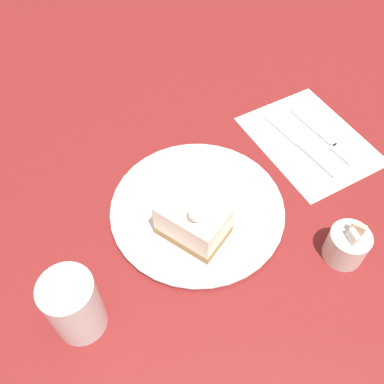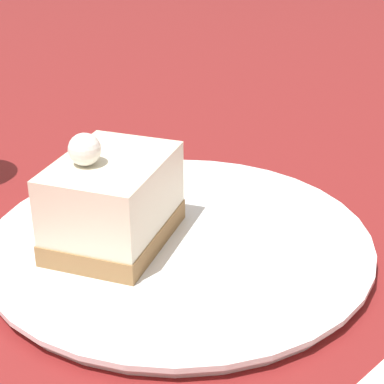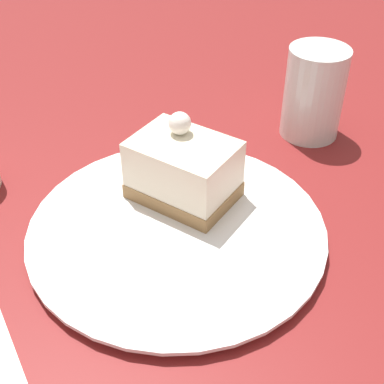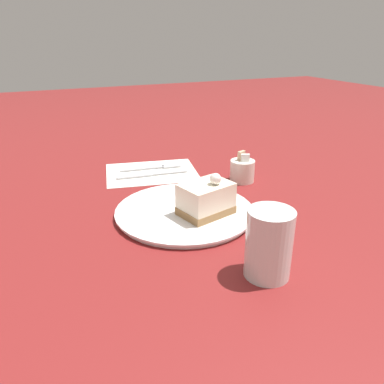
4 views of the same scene
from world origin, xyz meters
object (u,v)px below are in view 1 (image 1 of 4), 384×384
(fork, at_px, (327,139))
(sugar_bowl, at_px, (347,245))
(cake_slice, at_px, (193,220))
(drinking_glass, at_px, (74,306))
(knife, at_px, (292,138))
(plate, at_px, (198,209))

(fork, height_order, sugar_bowl, sugar_bowl)
(cake_slice, bearing_deg, drinking_glass, -13.81)
(fork, xyz_separation_m, sugar_bowl, (0.17, 0.17, 0.02))
(fork, relative_size, knife, 0.91)
(fork, distance_m, knife, 0.06)
(plate, xyz_separation_m, fork, (-0.29, 0.04, -0.00))
(cake_slice, distance_m, fork, 0.32)
(fork, bearing_deg, drinking_glass, 6.79)
(fork, height_order, knife, same)
(cake_slice, distance_m, sugar_bowl, 0.23)
(plate, relative_size, knife, 1.51)
(cake_slice, bearing_deg, knife, 172.95)
(cake_slice, height_order, sugar_bowl, cake_slice)
(cake_slice, xyz_separation_m, knife, (-0.28, -0.04, -0.04))
(fork, distance_m, sugar_bowl, 0.24)
(plate, xyz_separation_m, knife, (-0.24, -0.01, -0.00))
(plate, relative_size, drinking_glass, 2.61)
(cake_slice, bearing_deg, sugar_bowl, 116.23)
(fork, distance_m, drinking_glass, 0.53)
(drinking_glass, bearing_deg, knife, -175.25)
(cake_slice, bearing_deg, plate, -154.07)
(drinking_glass, bearing_deg, plate, -172.08)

